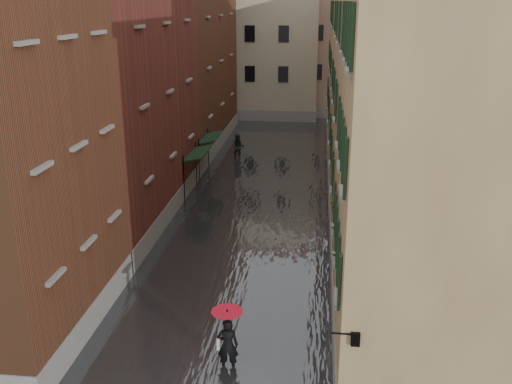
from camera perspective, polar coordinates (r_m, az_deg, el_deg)
The scene contains 15 objects.
ground at distance 21.35m, azimuth -3.43°, elevation -11.71°, with size 120.00×120.00×0.00m, color #555557.
floodwater at distance 33.09m, azimuth 0.31°, elevation -0.20°, with size 10.00×60.00×0.20m, color #424549.
building_left_mid at distance 29.38m, azimuth -14.41°, elevation 9.19°, with size 6.00×14.00×12.50m, color maroon.
building_left_far at distance 43.54m, azimuth -7.55°, elevation 13.49°, with size 6.00×16.00×14.00m, color brown.
building_right_near at distance 17.32m, azimuth 18.47°, elevation 0.78°, with size 6.00×8.00×11.50m, color #936F4B.
building_right_mid at distance 27.73m, azimuth 14.16°, elevation 9.20°, with size 6.00×14.00×13.00m, color #9B8C5E.
building_right_far at distance 42.61m, azimuth 11.53°, elevation 11.48°, with size 6.00×16.00×11.50m, color #936F4B.
building_end_cream at distance 56.66m, azimuth -0.05°, elevation 14.29°, with size 12.00×9.00×13.00m, color #B4AC8F.
building_end_pink at distance 58.41m, azimuth 9.25°, elevation 13.69°, with size 10.00×9.00×12.00m, color tan.
awning_near at distance 32.62m, azimuth -5.85°, elevation 3.78°, with size 1.09×3.25×2.80m.
awning_far at distance 36.36m, azimuth -4.58°, elevation 5.35°, with size 1.09×3.07×2.80m.
wall_lantern at distance 14.45m, azimuth 9.82°, elevation -14.17°, with size 0.71×0.22×0.35m.
window_planters at distance 19.88m, azimuth 8.34°, elevation -3.00°, with size 0.59×5.58×0.84m.
pedestrian_main at distance 17.62m, azimuth -2.88°, elevation -14.09°, with size 0.98×0.98×2.06m.
pedestrian_far at distance 40.43m, azimuth -1.78°, elevation 4.51°, with size 0.90×0.70×1.85m, color black.
Camera 1 is at (3.27, -18.15, 10.76)m, focal length 40.00 mm.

